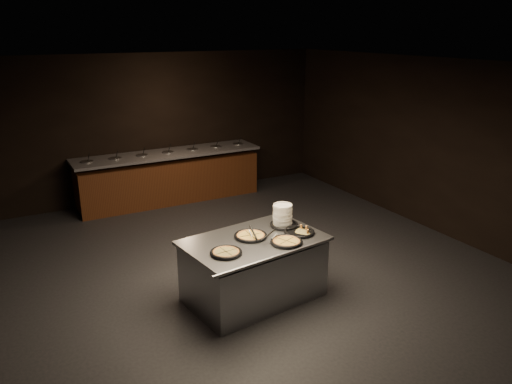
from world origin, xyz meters
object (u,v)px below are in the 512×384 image
at_px(pan_veggie_whole, 226,252).
at_px(pan_cheese_whole, 251,236).
at_px(plate_stack, 283,215).
at_px(serving_counter, 254,270).

xyz_separation_m(pan_veggie_whole, pan_cheese_whole, (0.48, 0.30, 0.00)).
distance_m(plate_stack, pan_cheese_whole, 0.60).
relative_size(serving_counter, pan_cheese_whole, 4.42).
distance_m(serving_counter, plate_stack, 0.83).
bearing_deg(pan_veggie_whole, serving_counter, 24.43).
relative_size(serving_counter, plate_stack, 6.45).
bearing_deg(plate_stack, pan_veggie_whole, -156.71).
bearing_deg(plate_stack, serving_counter, -157.72).
height_order(plate_stack, pan_cheese_whole, plate_stack).
bearing_deg(pan_cheese_whole, pan_veggie_whole, -148.52).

